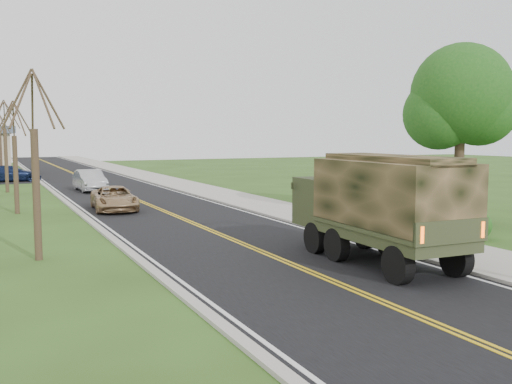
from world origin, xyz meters
TOP-DOWN VIEW (x-y plane):
  - ground at (0.00, 0.00)m, footprint 160.00×160.00m
  - road at (0.00, 40.00)m, footprint 8.00×120.00m
  - curb_right at (4.15, 40.00)m, footprint 0.30×120.00m
  - sidewalk_right at (5.90, 40.00)m, footprint 3.20×120.00m
  - curb_left at (-4.15, 40.00)m, footprint 0.30×120.00m
  - leafy_tree at (11.00, 10.01)m, footprint 4.83×4.50m
  - bare_tree_a at (-7.00, 10.00)m, footprint 1.93×2.26m
  - bare_tree_b at (-7.00, 22.00)m, footprint 1.83×2.14m
  - bare_tree_c at (-7.00, 34.00)m, footprint 2.04×2.39m
  - bare_tree_d at (-7.00, 46.00)m, footprint 1.88×2.20m
  - military_truck at (2.52, 4.86)m, footprint 2.59×6.91m
  - suv_champagne at (-2.27, 21.08)m, footprint 2.51×4.79m
  - sedan_silver at (-1.64, 32.35)m, footprint 1.80×4.69m
  - pickup_navy at (10.14, 10.27)m, footprint 4.90×2.39m
  - lot_car_navy at (-6.28, 43.78)m, footprint 4.86×2.12m

SIDE VIEW (x-z plane):
  - ground at x=0.00m, z-range 0.00..0.00m
  - road at x=0.00m, z-range 0.00..0.01m
  - sidewalk_right at x=5.90m, z-range 0.00..0.10m
  - curb_left at x=-4.15m, z-range 0.00..0.10m
  - curb_right at x=4.15m, z-range 0.00..0.12m
  - suv_champagne at x=-2.27m, z-range 0.00..1.29m
  - pickup_navy at x=10.14m, z-range 0.00..1.37m
  - lot_car_navy at x=-6.28m, z-range 0.00..1.39m
  - sedan_silver at x=-1.64m, z-range 0.00..1.52m
  - military_truck at x=2.52m, z-range 0.25..3.65m
  - bare_tree_b at x=-7.00m, z-range -0.39..5.34m
  - bare_tree_d at x=-7.00m, z-range -0.40..5.50m
  - bare_tree_a at x=-7.00m, z-range -0.41..5.66m
  - bare_tree_c at x=-7.00m, z-range -0.44..5.99m
  - leafy_tree at x=11.00m, z-range 1.44..9.54m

